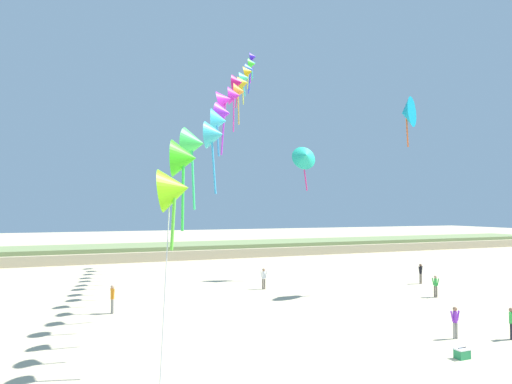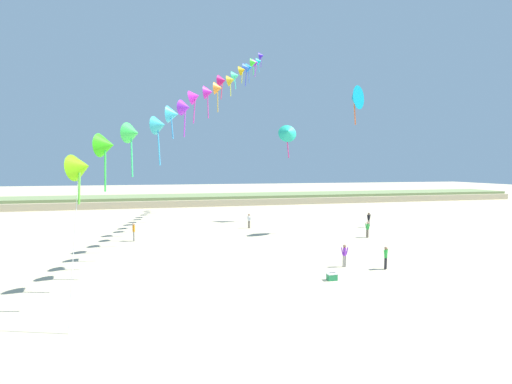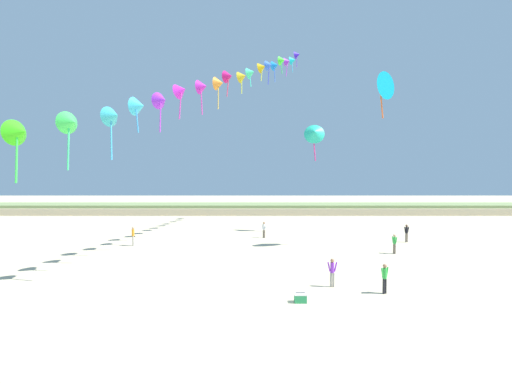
% 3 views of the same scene
% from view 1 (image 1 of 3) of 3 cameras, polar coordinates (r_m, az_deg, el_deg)
% --- Properties ---
extents(ground_plane, '(240.00, 240.00, 0.00)m').
position_cam_1_polar(ground_plane, '(20.10, 24.19, -19.86)').
color(ground_plane, beige).
extents(dune_ridge, '(120.00, 10.17, 1.63)m').
position_cam_1_polar(dune_ridge, '(61.01, -8.87, -7.19)').
color(dune_ridge, '#BFAE8B').
rests_on(dune_ridge, ground).
extents(person_near_left, '(0.28, 0.52, 1.52)m').
position_cam_1_polar(person_near_left, '(34.99, 21.53, -10.72)').
color(person_near_left, '#726656').
rests_on(person_near_left, ground).
extents(person_near_right, '(0.53, 0.21, 1.51)m').
position_cam_1_polar(person_near_right, '(24.51, 23.63, -14.47)').
color(person_near_right, gray).
rests_on(person_near_right, ground).
extents(person_mid_center, '(0.52, 0.34, 1.59)m').
position_cam_1_polar(person_mid_center, '(35.80, 0.97, -10.60)').
color(person_mid_center, '#726656').
rests_on(person_mid_center, ground).
extents(person_far_left, '(0.49, 0.33, 1.50)m').
position_cam_1_polar(person_far_left, '(25.53, 29.29, -13.89)').
color(person_far_left, black).
rests_on(person_far_left, ground).
extents(person_far_right, '(0.24, 0.58, 1.68)m').
position_cam_1_polar(person_far_right, '(29.00, -17.51, -12.41)').
color(person_far_right, gray).
rests_on(person_far_right, ground).
extents(person_far_center, '(0.57, 0.25, 1.64)m').
position_cam_1_polar(person_far_center, '(40.75, 19.88, -9.41)').
color(person_far_center, '#726656').
rests_on(person_far_center, ground).
extents(kite_banner_string, '(17.59, 37.73, 24.16)m').
position_cam_1_polar(kite_banner_string, '(32.54, -2.12, 13.26)').
color(kite_banner_string, '#7FEE13').
extents(large_kite_low_lead, '(2.39, 1.64, 4.28)m').
position_cam_1_polar(large_kite_low_lead, '(41.44, 6.14, 4.43)').
color(large_kite_low_lead, '#28CBA5').
extents(large_kite_mid_trail, '(2.41, 2.01, 3.81)m').
position_cam_1_polar(large_kite_mid_trail, '(37.01, 18.35, 9.40)').
color(large_kite_mid_trail, '#0C9DC1').
extents(beach_cooler, '(0.58, 0.41, 0.46)m').
position_cam_1_polar(beach_cooler, '(21.71, 24.37, -17.91)').
color(beach_cooler, '#23844C').
rests_on(beach_cooler, ground).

